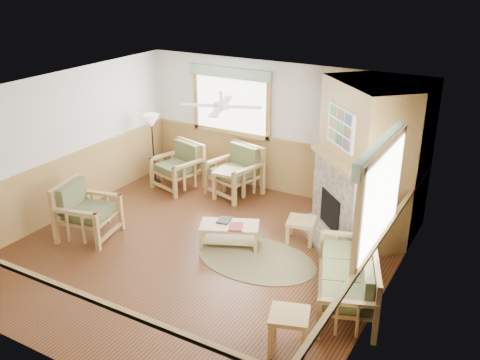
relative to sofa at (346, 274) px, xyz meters
The scene contains 24 objects.
floor 2.59m from the sofa, behind, with size 6.00×6.00×0.01m, color #4C2915.
ceiling 3.41m from the sofa, behind, with size 6.00×6.00×0.01m, color white.
wall_back 4.08m from the sofa, 129.93° to the left, with size 6.00×0.02×2.70m, color silver.
wall_front 4.01m from the sofa, 130.81° to the right, with size 6.00×0.02×2.70m, color silver.
wall_left 5.63m from the sofa, behind, with size 0.02×6.00×2.70m, color silver.
wall_right 1.02m from the sofa, ahead, with size 0.02×6.00×2.70m, color silver.
wainscot 2.55m from the sofa, behind, with size 6.00×6.00×1.10m, color #A07A41, non-canonical shape.
fireplace 2.34m from the sofa, 103.41° to the left, with size 2.20×2.20×2.70m, color #A07A41, non-canonical shape.
window_back 5.17m from the sofa, 140.52° to the left, with size 1.90×0.16×1.50m, color white, non-canonical shape.
window_right 2.14m from the sofa, 20.47° to the right, with size 0.16×1.90×1.50m, color white, non-canonical shape.
ceiling_fan 3.18m from the sofa, behind, with size 1.24×1.24×0.36m, color white, non-canonical shape.
sofa is the anchor object (origin of this frame).
armchair_back_left 4.95m from the sofa, 154.44° to the left, with size 0.86×0.86×0.96m, color #A7834E, non-canonical shape.
armchair_back_right 4.06m from the sofa, 143.12° to the left, with size 0.90×0.90×1.01m, color #A7834E, non-canonical shape.
armchair_left 4.55m from the sofa, behind, with size 0.88×0.88×0.99m, color #A7834E, non-canonical shape.
coffee_table 2.31m from the sofa, 166.34° to the left, with size 0.99×0.49×0.39m, color #A7834E, non-canonical shape.
end_table_chairs 3.94m from the sofa, 145.65° to the left, with size 0.53×0.51×0.60m, color #A7834E, non-canonical shape.
end_table_sofa 1.39m from the sofa, 100.40° to the right, with size 0.48×0.46×0.54m, color #A7834E, non-canonical shape.
footstool 1.81m from the sofa, 134.09° to the left, with size 0.47×0.47×0.41m, color #A7834E, non-canonical shape.
braided_rug 1.71m from the sofa, 167.99° to the left, with size 2.04×2.04×0.01m, color brown.
floor_lamp_left 5.54m from the sofa, 157.14° to the left, with size 0.35×0.35×1.53m, color black, non-canonical shape.
floor_lamp_right 1.20m from the sofa, 90.00° to the left, with size 0.34×0.34×1.48m, color black, non-canonical shape.
book_red 2.14m from the sofa, 166.69° to the left, with size 0.22×0.30×0.03m, color maroon.
book_dark 2.46m from the sofa, 165.58° to the left, with size 0.20×0.27×0.03m, color #282821.
Camera 1 is at (4.45, -6.37, 4.53)m, focal length 40.00 mm.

